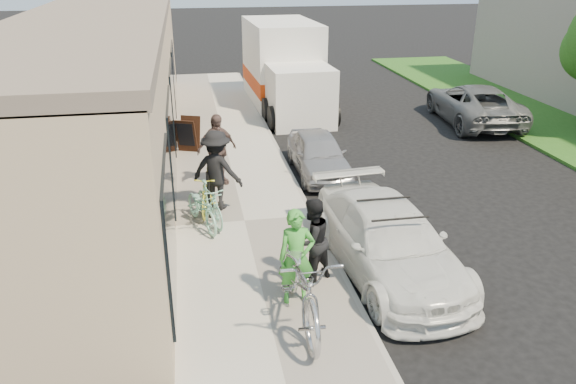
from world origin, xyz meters
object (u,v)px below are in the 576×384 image
sedan_silver (318,154)px  cruiser_bike_c (208,192)px  tandem_bike (302,282)px  bystander_b (217,150)px  bike_rack (208,190)px  man_standing (312,240)px  far_car_gray (473,104)px  cruiser_bike_b (202,208)px  woman_rider (296,257)px  sandwich_board (188,134)px  sedan_white (388,241)px  moving_truck (285,71)px  cruiser_bike_a (209,204)px  bystander_a (217,170)px

sedan_silver → cruiser_bike_c: size_ratio=2.13×
tandem_bike → bystander_b: bearing=99.1°
bike_rack → man_standing: 3.63m
far_car_gray → cruiser_bike_b: 12.16m
woman_rider → man_standing: bearing=60.2°
sandwich_board → tandem_bike: tandem_bike is taller
bike_rack → tandem_bike: size_ratio=0.34×
sedan_silver → bystander_b: bearing=-167.0°
tandem_bike → cruiser_bike_b: tandem_bike is taller
sedan_white → cruiser_bike_c: size_ratio=2.96×
sedan_white → woman_rider: (-1.91, -0.85, 0.32)m
cruiser_bike_b → cruiser_bike_c: (0.16, 0.75, 0.04)m
sedan_white → moving_truck: 12.82m
sandwich_board → sedan_silver: size_ratio=0.30×
sedan_white → sedan_silver: (-0.08, 5.32, -0.09)m
sandwich_board → cruiser_bike_c: bearing=-64.1°
sedan_white → far_car_gray: size_ratio=0.95×
bystander_b → cruiser_bike_a: bearing=-122.2°
bike_rack → woman_rider: size_ratio=0.54×
bike_rack → sedan_silver: bearing=37.1°
far_car_gray → cruiser_bike_b: size_ratio=3.01×
far_car_gray → cruiser_bike_a: bearing=41.5°
cruiser_bike_a → far_car_gray: bearing=17.7°
far_car_gray → cruiser_bike_c: far_car_gray is taller
bike_rack → sedan_white: 4.36m
sedan_silver → bystander_a: bearing=-143.0°
moving_truck → cruiser_bike_a: moving_truck is taller
bike_rack → bystander_b: 1.80m
cruiser_bike_b → bystander_a: bearing=47.6°
tandem_bike → cruiser_bike_a: size_ratio=1.73×
sedan_silver → cruiser_bike_b: 4.45m
woman_rider → bystander_a: 4.18m
cruiser_bike_a → woman_rider: bearing=-86.6°
sedan_white → man_standing: man_standing is taller
tandem_bike → bystander_b: (-0.93, 6.10, 0.23)m
cruiser_bike_b → woman_rider: bearing=-83.8°
cruiser_bike_a → bystander_a: size_ratio=0.82×
sedan_white → bystander_a: bearing=128.0°
sandwich_board → bystander_b: bearing=-54.8°
man_standing → moving_truck: bearing=-128.8°
cruiser_bike_b → far_car_gray: bearing=17.1°
far_car_gray → tandem_bike: 13.69m
far_car_gray → sedan_white: bearing=61.1°
sandwich_board → far_car_gray: 10.27m
man_standing → bystander_a: size_ratio=0.84×
sandwich_board → moving_truck: moving_truck is taller
man_standing → cruiser_bike_b: size_ratio=0.95×
sedan_white → woman_rider: woman_rider is taller
cruiser_bike_a → bystander_a: (0.23, 0.76, 0.47)m
cruiser_bike_a → moving_truck: bearing=53.6°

